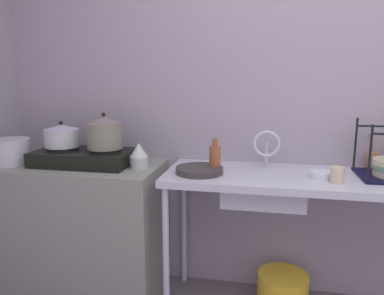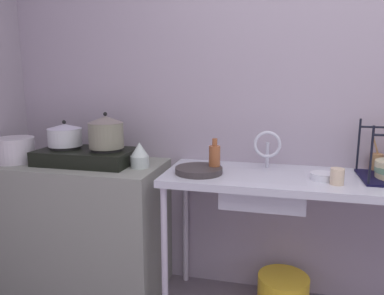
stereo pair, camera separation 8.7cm
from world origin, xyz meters
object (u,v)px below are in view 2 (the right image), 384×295
Objects in this scene: stove at (86,156)px; utensil_jar at (376,162)px; pot_on_left_burner at (65,135)px; percolator at (140,155)px; cup_by_rack at (337,176)px; faucet at (267,146)px; frying_pan at (199,170)px; small_bowl_on_drainboard at (323,176)px; pot_on_right_burner at (106,132)px; bottle_by_sink at (215,158)px; sink_basin at (263,189)px; pot_beside_stove at (15,150)px; bucket_on_floor at (283,293)px.

utensil_jar reaches higher than stove.
percolator is (0.50, -0.02, -0.10)m from pot_on_left_burner.
cup_by_rack is at bearing -5.02° from percolator.
faucet is 2.77× the size of cup_by_rack.
cup_by_rack is at bearing -4.43° from stove.
frying_pan is 1.01m from utensil_jar.
pot_on_left_burner is at bearing 178.66° from small_bowl_on_drainboard.
pot_on_left_burner is 1.87m from utensil_jar.
stove is 2.70× the size of pot_on_right_burner.
sink_basin is at bearing -1.31° from bottle_by_sink.
utensil_jar reaches higher than bottle_by_sink.
cup_by_rack is (1.92, -0.04, -0.04)m from pot_beside_stove.
faucet is at bearing 156.67° from bucket_on_floor.
bottle_by_sink reaches higher than pot_beside_stove.
pot_beside_stove reaches higher than small_bowl_on_drainboard.
small_bowl_on_drainboard is (1.54, -0.04, -0.16)m from pot_on_left_burner.
sink_basin is at bearing -0.95° from pot_on_left_burner.
frying_pan is at bearing -167.06° from bucket_on_floor.
percolator is at bearing -179.68° from bottle_by_sink.
stove is 1.95× the size of bucket_on_floor.
stove is 1.46m from cup_by_rack.
pot_beside_stove is at bearing 178.80° from cup_by_rack.
utensil_jar is (1.57, 0.21, -0.15)m from pot_on_right_burner.
pot_beside_stove is at bearing -176.09° from percolator.
stove is 1.32× the size of sink_basin.
pot_on_right_burner is at bearing 178.77° from sink_basin.
utensil_jar is (2.17, 0.29, -0.02)m from pot_beside_stove.
utensil_jar reaches higher than bucket_on_floor.
bottle_by_sink is at bearing -171.26° from bucket_on_floor.
pot_beside_stove is (-0.32, -0.07, -0.10)m from pot_on_left_burner.
pot_on_right_burner reaches higher than pot_beside_stove.
cup_by_rack is at bearing -51.99° from small_bowl_on_drainboard.
pot_on_right_burner is at bearing 6.92° from pot_beside_stove.
stove reaches higher than small_bowl_on_drainboard.
percolator is at bearing 178.93° from small_bowl_on_drainboard.
pot_on_right_burner is (0.28, -0.00, 0.03)m from pot_on_left_burner.
bottle_by_sink is at bearing 0.32° from percolator.
frying_pan is at bearing -4.18° from pot_on_left_burner.
faucet reaches higher than utensil_jar.
pot_beside_stove reaches higher than stove.
faucet is (1.10, 0.10, 0.09)m from stove.
utensil_jar is at bearing 7.11° from stove.
frying_pan is (0.37, -0.05, -0.06)m from percolator.
pot_beside_stove is 0.54× the size of sink_basin.
faucet is at bearing 4.81° from pot_on_left_burner.
pot_on_right_burner is at bearing 178.80° from bottle_by_sink.
pot_on_right_burner is 1.74× the size of small_bowl_on_drainboard.
sink_basin is 0.37m from frying_pan.
frying_pan is 0.91m from bucket_on_floor.
sink_basin is 1.94× the size of faucet.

